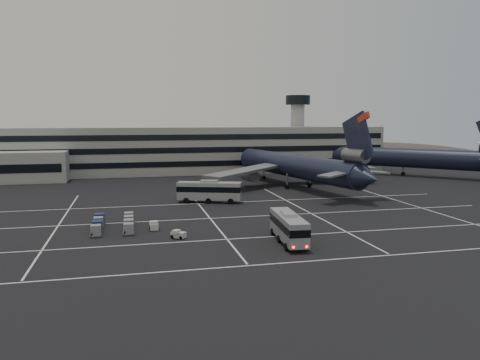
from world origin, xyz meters
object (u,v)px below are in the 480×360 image
(trijet_main, at_px, (295,166))
(uld_cluster, at_px, (113,224))
(tug_a, at_px, (154,226))
(bus_far, at_px, (209,190))
(bus_near, at_px, (289,226))

(trijet_main, xyz_separation_m, uld_cluster, (-41.51, -34.46, -4.44))
(tug_a, relative_size, uld_cluster, 0.22)
(tug_a, distance_m, uld_cluster, 6.25)
(trijet_main, bearing_deg, tug_a, -146.74)
(trijet_main, xyz_separation_m, bus_far, (-23.64, -15.54, -2.80))
(bus_near, bearing_deg, tug_a, 151.67)
(bus_near, relative_size, tug_a, 5.21)
(trijet_main, height_order, bus_far, trijet_main)
(bus_far, xyz_separation_m, uld_cluster, (-17.87, -18.92, -1.64))
(trijet_main, distance_m, uld_cluster, 54.13)
(bus_far, relative_size, tug_a, 5.70)
(bus_near, xyz_separation_m, tug_a, (-17.32, 11.30, -1.61))
(trijet_main, distance_m, bus_far, 28.43)
(uld_cluster, bearing_deg, bus_near, -29.68)
(bus_far, distance_m, uld_cluster, 26.07)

